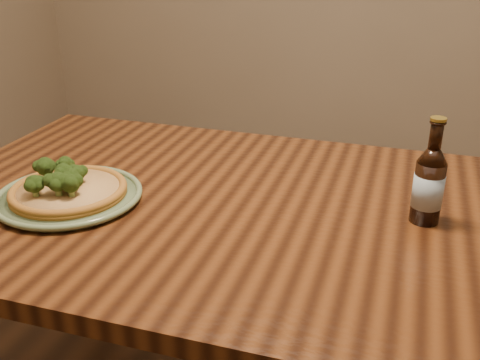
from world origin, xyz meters
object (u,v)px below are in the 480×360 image
(plate, at_px, (69,196))
(pizza, at_px, (67,188))
(table, at_px, (271,245))
(beer_bottle, at_px, (429,184))

(plate, bearing_deg, pizza, -170.50)
(table, height_order, pizza, pizza)
(beer_bottle, bearing_deg, table, -164.75)
(plate, distance_m, pizza, 0.02)
(plate, xyz_separation_m, beer_bottle, (0.75, 0.13, 0.07))
(pizza, distance_m, beer_bottle, 0.76)
(beer_bottle, bearing_deg, plate, -160.77)
(table, relative_size, pizza, 6.31)
(table, relative_size, plate, 5.01)
(plate, relative_size, pizza, 1.26)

